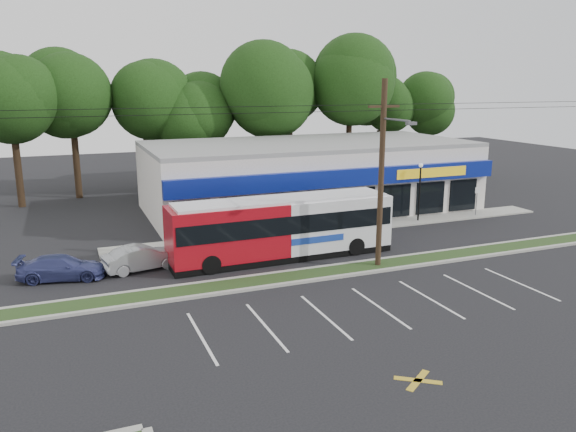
# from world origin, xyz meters

# --- Properties ---
(ground) EXTENTS (120.00, 120.00, 0.00)m
(ground) POSITION_xyz_m (0.00, 0.00, 0.00)
(ground) COLOR black
(ground) RESTS_ON ground
(grass_strip) EXTENTS (40.00, 1.60, 0.12)m
(grass_strip) POSITION_xyz_m (0.00, 1.00, 0.06)
(grass_strip) COLOR #203B18
(grass_strip) RESTS_ON ground
(curb_south) EXTENTS (40.00, 0.25, 0.14)m
(curb_south) POSITION_xyz_m (0.00, 0.15, 0.07)
(curb_south) COLOR #9E9E93
(curb_south) RESTS_ON ground
(curb_north) EXTENTS (40.00, 0.25, 0.14)m
(curb_north) POSITION_xyz_m (0.00, 1.85, 0.07)
(curb_north) COLOR #9E9E93
(curb_north) RESTS_ON ground
(sidewalk) EXTENTS (32.00, 2.20, 0.10)m
(sidewalk) POSITION_xyz_m (5.00, 9.00, 0.05)
(sidewalk) COLOR #9E9E93
(sidewalk) RESTS_ON ground
(strip_mall) EXTENTS (25.00, 12.55, 5.30)m
(strip_mall) POSITION_xyz_m (5.50, 15.91, 2.65)
(strip_mall) COLOR beige
(strip_mall) RESTS_ON ground
(utility_pole) EXTENTS (50.00, 2.77, 10.00)m
(utility_pole) POSITION_xyz_m (2.83, 0.93, 5.41)
(utility_pole) COLOR black
(utility_pole) RESTS_ON ground
(lamp_post) EXTENTS (0.30, 0.30, 4.25)m
(lamp_post) POSITION_xyz_m (11.00, 8.80, 2.67)
(lamp_post) COLOR black
(lamp_post) RESTS_ON ground
(sign_post) EXTENTS (0.45, 0.10, 2.23)m
(sign_post) POSITION_xyz_m (16.00, 8.57, 1.56)
(sign_post) COLOR #59595E
(sign_post) RESTS_ON ground
(tree_line) EXTENTS (46.76, 6.76, 11.83)m
(tree_line) POSITION_xyz_m (4.00, 26.00, 8.42)
(tree_line) COLOR black
(tree_line) RESTS_ON ground
(metrobus) EXTENTS (13.01, 2.95, 3.48)m
(metrobus) POSITION_xyz_m (-1.23, 4.50, 1.85)
(metrobus) COLOR #A00C16
(metrobus) RESTS_ON ground
(car_dark) EXTENTS (4.64, 1.87, 1.58)m
(car_dark) POSITION_xyz_m (5.38, 8.50, 0.79)
(car_dark) COLOR black
(car_dark) RESTS_ON ground
(car_silver) EXTENTS (4.27, 2.20, 1.34)m
(car_silver) POSITION_xyz_m (-9.00, 5.26, 0.67)
(car_silver) COLOR #929599
(car_silver) RESTS_ON ground
(car_blue) EXTENTS (4.59, 2.62, 1.25)m
(car_blue) POSITION_xyz_m (-13.00, 5.26, 0.63)
(car_blue) COLOR navy
(car_blue) RESTS_ON ground
(pedestrian_a) EXTENTS (0.70, 0.66, 1.60)m
(pedestrian_a) POSITION_xyz_m (2.00, 8.50, 0.80)
(pedestrian_a) COLOR silver
(pedestrian_a) RESTS_ON ground
(pedestrian_b) EXTENTS (1.03, 0.88, 1.85)m
(pedestrian_b) POSITION_xyz_m (5.77, 6.00, 0.92)
(pedestrian_b) COLOR beige
(pedestrian_b) RESTS_ON ground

